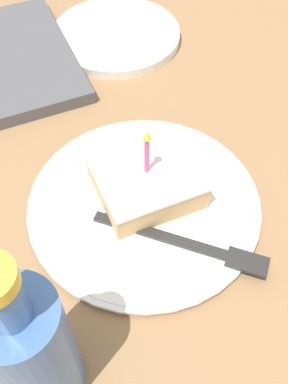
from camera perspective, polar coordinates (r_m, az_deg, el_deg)
name	(u,v)px	position (r m, az deg, el deg)	size (l,w,h in m)	color
ground_plane	(127,206)	(0.57, -2.14, -1.79)	(2.40, 2.40, 0.04)	olive
plate	(144,204)	(0.53, 0.00, -1.54)	(0.28, 0.28, 0.01)	white
cake_slice	(147,181)	(0.53, 0.32, 1.46)	(0.11, 0.12, 0.10)	tan
fork	(191,245)	(0.50, 5.95, -6.70)	(0.15, 0.16, 0.00)	#262626
bottle	(33,349)	(0.38, -13.94, -18.82)	(0.07, 0.07, 0.22)	#3F66A5
side_plate	(116,35)	(0.78, -3.55, 19.26)	(0.21, 0.21, 0.02)	white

